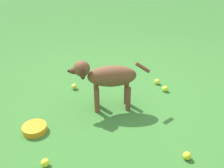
% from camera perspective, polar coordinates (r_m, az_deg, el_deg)
% --- Properties ---
extents(ground, '(14.00, 14.00, 0.00)m').
position_cam_1_polar(ground, '(2.80, 0.90, -3.35)').
color(ground, '#38722D').
extents(dog, '(0.39, 0.75, 0.54)m').
position_cam_1_polar(dog, '(2.47, -1.08, 1.55)').
color(dog, brown).
rests_on(dog, ground).
extents(tennis_ball_0, '(0.07, 0.07, 0.07)m').
position_cam_1_polar(tennis_ball_0, '(2.09, -14.79, -16.74)').
color(tennis_ball_0, yellow).
rests_on(tennis_ball_0, ground).
extents(tennis_ball_1, '(0.07, 0.07, 0.07)m').
position_cam_1_polar(tennis_ball_1, '(3.12, 10.10, 0.54)').
color(tennis_ball_1, yellow).
rests_on(tennis_ball_1, ground).
extents(tennis_ball_2, '(0.07, 0.07, 0.07)m').
position_cam_1_polar(tennis_ball_2, '(3.00, -8.49, -0.56)').
color(tennis_ball_2, '#CFD842').
rests_on(tennis_ball_2, ground).
extents(tennis_ball_3, '(0.07, 0.07, 0.07)m').
position_cam_1_polar(tennis_ball_3, '(2.99, 11.85, -1.04)').
color(tennis_ball_3, '#D5E135').
rests_on(tennis_ball_3, ground).
extents(tennis_ball_4, '(0.07, 0.07, 0.07)m').
position_cam_1_polar(tennis_ball_4, '(2.16, 16.52, -15.21)').
color(tennis_ball_4, '#C9D429').
rests_on(tennis_ball_4, ground).
extents(water_bowl, '(0.22, 0.22, 0.06)m').
position_cam_1_polar(water_bowl, '(2.44, -17.00, -9.55)').
color(water_bowl, orange).
rests_on(water_bowl, ground).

